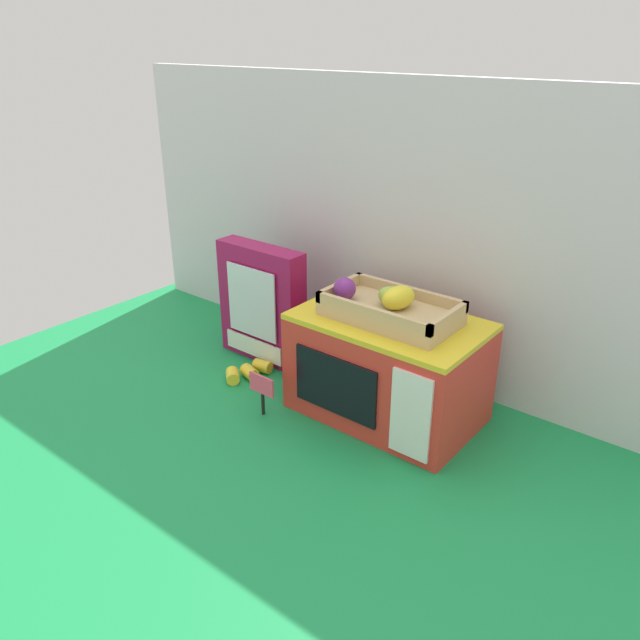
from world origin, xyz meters
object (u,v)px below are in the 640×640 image
toy_microwave (387,367)px  cookie_set_box (262,304)px  price_sign (262,389)px  loose_toy_banana (248,371)px  food_groups_crate (388,308)px

toy_microwave → cookie_set_box: cookie_set_box is taller
price_sign → loose_toy_banana: (-0.15, 0.10, -0.05)m
food_groups_crate → price_sign: bearing=-139.7°
toy_microwave → cookie_set_box: (-0.40, 0.03, 0.04)m
cookie_set_box → loose_toy_banana: bearing=-66.4°
food_groups_crate → price_sign: size_ratio=2.81×
price_sign → cookie_set_box: bearing=132.9°
cookie_set_box → price_sign: (0.19, -0.21, -0.09)m
food_groups_crate → cookie_set_box: (-0.40, 0.03, -0.11)m
toy_microwave → food_groups_crate: bearing=-153.1°
food_groups_crate → loose_toy_banana: size_ratio=2.19×
food_groups_crate → cookie_set_box: food_groups_crate is taller
loose_toy_banana → food_groups_crate: bearing=12.2°
food_groups_crate → price_sign: food_groups_crate is taller
loose_toy_banana → toy_microwave: bearing=12.3°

